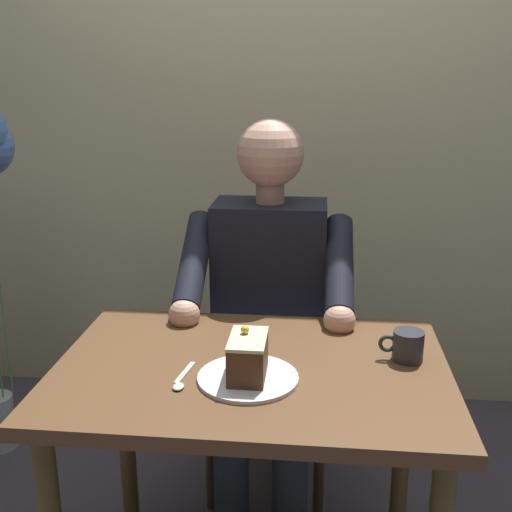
{
  "coord_description": "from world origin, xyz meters",
  "views": [
    {
      "loc": [
        -0.15,
        1.37,
        1.42
      ],
      "look_at": [
        -0.0,
        -0.1,
        0.98
      ],
      "focal_mm": 43.36,
      "sensor_mm": 36.0,
      "label": 1
    }
  ],
  "objects": [
    {
      "name": "cake_slice",
      "position": [
        -0.0,
        0.07,
        0.79
      ],
      "size": [
        0.08,
        0.14,
        0.12
      ],
      "color": "#53331F",
      "rests_on": "dessert_plate"
    },
    {
      "name": "chair",
      "position": [
        0.0,
        -0.64,
        0.51
      ],
      "size": [
        0.42,
        0.42,
        0.92
      ],
      "color": "brown",
      "rests_on": "ground"
    },
    {
      "name": "dessert_spoon",
      "position": [
        0.15,
        0.1,
        0.74
      ],
      "size": [
        0.03,
        0.14,
        0.01
      ],
      "color": "silver",
      "rests_on": "dining_table"
    },
    {
      "name": "seated_person",
      "position": [
        -0.0,
        -0.47,
        0.68
      ],
      "size": [
        0.53,
        0.58,
        1.29
      ],
      "color": "black",
      "rests_on": "ground"
    },
    {
      "name": "dining_table",
      "position": [
        0.0,
        0.0,
        0.63
      ],
      "size": [
        0.96,
        0.65,
        0.73
      ],
      "color": "brown",
      "rests_on": "ground"
    },
    {
      "name": "dessert_plate",
      "position": [
        -0.0,
        0.08,
        0.74
      ],
      "size": [
        0.24,
        0.24,
        0.01
      ],
      "primitive_type": "cylinder",
      "color": "white",
      "rests_on": "dining_table"
    },
    {
      "name": "cafe_rear_panel",
      "position": [
        0.0,
        -1.27,
        1.5
      ],
      "size": [
        6.4,
        0.12,
        3.0
      ],
      "primitive_type": "cube",
      "color": "beige",
      "rests_on": "ground"
    },
    {
      "name": "coffee_cup",
      "position": [
        -0.38,
        -0.07,
        0.77
      ],
      "size": [
        0.11,
        0.08,
        0.08
      ],
      "color": "#2C2F36",
      "rests_on": "dining_table"
    }
  ]
}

